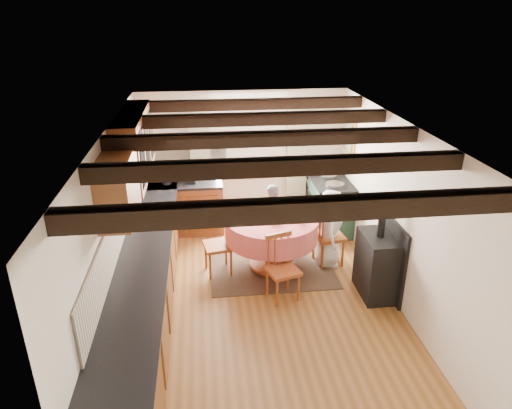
{
  "coord_description": "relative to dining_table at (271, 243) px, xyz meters",
  "views": [
    {
      "loc": [
        -0.7,
        -5.09,
        3.71
      ],
      "look_at": [
        0.0,
        0.8,
        1.15
      ],
      "focal_mm": 32.53,
      "sensor_mm": 36.0,
      "label": 1
    }
  ],
  "objects": [
    {
      "name": "floor",
      "position": [
        -0.26,
        -1.01,
        -0.42
      ],
      "size": [
        3.6,
        5.5,
        0.0
      ],
      "primitive_type": "cube",
      "color": "#975B2B",
      "rests_on": "ground"
    },
    {
      "name": "ceiling",
      "position": [
        -0.26,
        -1.01,
        1.98
      ],
      "size": [
        3.6,
        5.5,
        0.0
      ],
      "primitive_type": "cube",
      "color": "white",
      "rests_on": "ground"
    },
    {
      "name": "wall_back",
      "position": [
        -0.26,
        1.74,
        0.78
      ],
      "size": [
        3.6,
        0.0,
        2.4
      ],
      "primitive_type": "cube",
      "color": "silver",
      "rests_on": "ground"
    },
    {
      "name": "wall_front",
      "position": [
        -0.26,
        -3.76,
        0.78
      ],
      "size": [
        3.6,
        0.0,
        2.4
      ],
      "primitive_type": "cube",
      "color": "silver",
      "rests_on": "ground"
    },
    {
      "name": "wall_left",
      "position": [
        -2.06,
        -1.01,
        0.78
      ],
      "size": [
        0.0,
        5.5,
        2.4
      ],
      "primitive_type": "cube",
      "color": "silver",
      "rests_on": "ground"
    },
    {
      "name": "wall_right",
      "position": [
        1.54,
        -1.01,
        0.78
      ],
      "size": [
        0.0,
        5.5,
        2.4
      ],
      "primitive_type": "cube",
      "color": "silver",
      "rests_on": "ground"
    },
    {
      "name": "beam_a",
      "position": [
        -0.26,
        -3.01,
        1.89
      ],
      "size": [
        3.6,
        0.16,
        0.16
      ],
      "primitive_type": "cube",
      "color": "black",
      "rests_on": "ceiling"
    },
    {
      "name": "beam_b",
      "position": [
        -0.26,
        -2.01,
        1.89
      ],
      "size": [
        3.6,
        0.16,
        0.16
      ],
      "primitive_type": "cube",
      "color": "black",
      "rests_on": "ceiling"
    },
    {
      "name": "beam_c",
      "position": [
        -0.26,
        -1.01,
        1.89
      ],
      "size": [
        3.6,
        0.16,
        0.16
      ],
      "primitive_type": "cube",
      "color": "black",
      "rests_on": "ceiling"
    },
    {
      "name": "beam_d",
      "position": [
        -0.26,
        -0.01,
        1.89
      ],
      "size": [
        3.6,
        0.16,
        0.16
      ],
      "primitive_type": "cube",
      "color": "black",
      "rests_on": "ceiling"
    },
    {
      "name": "beam_e",
      "position": [
        -0.26,
        0.99,
        1.89
      ],
      "size": [
        3.6,
        0.16,
        0.16
      ],
      "primitive_type": "cube",
      "color": "black",
      "rests_on": "ceiling"
    },
    {
      "name": "splash_left",
      "position": [
        -2.04,
        -0.71,
        0.78
      ],
      "size": [
        0.02,
        4.5,
        0.55
      ],
      "primitive_type": "cube",
      "color": "beige",
      "rests_on": "wall_left"
    },
    {
      "name": "splash_back",
      "position": [
        -1.26,
        1.72,
        0.78
      ],
      "size": [
        1.4,
        0.02,
        0.55
      ],
      "primitive_type": "cube",
      "color": "beige",
      "rests_on": "wall_back"
    },
    {
      "name": "base_cabinet_left",
      "position": [
        -1.76,
        -1.01,
        0.02
      ],
      "size": [
        0.6,
        5.3,
        0.88
      ],
      "primitive_type": "cube",
      "color": "brown",
      "rests_on": "floor"
    },
    {
      "name": "base_cabinet_back",
      "position": [
        -1.31,
        1.44,
        0.02
      ],
      "size": [
        1.3,
        0.6,
        0.88
      ],
      "primitive_type": "cube",
      "color": "brown",
      "rests_on": "floor"
    },
    {
      "name": "worktop_left",
      "position": [
        -1.74,
        -1.01,
        0.48
      ],
      "size": [
        0.64,
        5.3,
        0.04
      ],
      "primitive_type": "cube",
      "color": "black",
      "rests_on": "base_cabinet_left"
    },
    {
      "name": "worktop_back",
      "position": [
        -1.31,
        1.42,
        0.48
      ],
      "size": [
        1.3,
        0.64,
        0.04
      ],
      "primitive_type": "cube",
      "color": "black",
      "rests_on": "base_cabinet_back"
    },
    {
      "name": "wall_cabinet_glass",
      "position": [
        -1.89,
        0.19,
        1.53
      ],
      "size": [
        0.34,
        1.8,
        0.9
      ],
      "primitive_type": "cube",
      "color": "brown",
      "rests_on": "wall_left"
    },
    {
      "name": "wall_cabinet_solid",
      "position": [
        -1.89,
        -1.31,
        1.48
      ],
      "size": [
        0.34,
        0.9,
        0.7
      ],
      "primitive_type": "cube",
      "color": "brown",
      "rests_on": "wall_left"
    },
    {
      "name": "window_frame",
      "position": [
        -0.16,
        1.73,
        1.18
      ],
      "size": [
        1.34,
        0.03,
        1.54
      ],
      "primitive_type": "cube",
      "color": "white",
      "rests_on": "wall_back"
    },
    {
      "name": "window_pane",
      "position": [
        -0.16,
        1.73,
        1.18
      ],
      "size": [
        1.2,
        0.01,
        1.4
      ],
      "primitive_type": "cube",
      "color": "white",
      "rests_on": "wall_back"
    },
    {
      "name": "curtain_left",
      "position": [
        -1.01,
        1.64,
        0.68
      ],
      "size": [
        0.35,
        0.1,
        2.1
      ],
      "primitive_type": "cube",
      "color": "beige",
      "rests_on": "wall_back"
    },
    {
      "name": "curtain_right",
      "position": [
        0.69,
        1.64,
        0.68
      ],
      "size": [
        0.35,
        0.1,
        2.1
      ],
      "primitive_type": "cube",
      "color": "beige",
      "rests_on": "wall_back"
    },
    {
      "name": "curtain_rod",
      "position": [
        -0.16,
        1.64,
        1.78
      ],
      "size": [
        2.0,
        0.03,
        0.03
      ],
      "primitive_type": "cylinder",
      "rotation": [
        0.0,
        1.57,
        0.0
      ],
      "color": "black",
      "rests_on": "wall_back"
    },
    {
      "name": "wall_picture",
      "position": [
        1.51,
        1.29,
        1.28
      ],
      "size": [
        0.04,
        0.5,
        0.6
      ],
      "primitive_type": "cube",
      "color": "gold",
      "rests_on": "wall_right"
    },
    {
      "name": "wall_plate",
      "position": [
        0.79,
        1.71,
        1.28
      ],
      "size": [
        0.3,
        0.02,
        0.3
      ],
      "primitive_type": "cylinder",
      "rotation": [
        1.57,
        0.0,
        0.0
      ],
      "color": "silver",
      "rests_on": "wall_back"
    },
    {
      "name": "rug",
      "position": [
        0.0,
        0.0,
        -0.41
      ],
      "size": [
        1.87,
        1.45,
        0.01
      ],
      "primitive_type": "cube",
      "color": "#4E3921",
      "rests_on": "floor"
    },
    {
      "name": "dining_table",
      "position": [
        0.0,
        0.0,
        0.0
      ],
      "size": [
        1.38,
        1.38,
        0.83
      ],
      "primitive_type": null,
      "color": "#C66767",
      "rests_on": "floor"
    },
    {
      "name": "chair_near",
      "position": [
        0.04,
        -0.82,
        0.05
      ],
      "size": [
        0.5,
        0.52,
        0.93
      ],
      "primitive_type": null,
      "rotation": [
        0.0,
        0.0,
        0.3
      ],
      "color": "#9A451A",
      "rests_on": "floor"
    },
    {
      "name": "chair_left",
      "position": [
        -0.81,
        -0.04,
        0.06
      ],
      "size": [
        0.5,
        0.48,
        0.96
      ],
      "primitive_type": null,
      "rotation": [
        0.0,
        0.0,
        -1.4
      ],
      "color": "#9A451A",
      "rests_on": "floor"
    },
    {
      "name": "chair_right",
      "position": [
        0.89,
        0.03,
        0.09
      ],
      "size": [
        0.51,
        0.49,
        1.02
      ],
      "primitive_type": null,
      "rotation": [
        0.0,
        0.0,
        1.71
      ],
      "color": "#9A451A",
      "rests_on": "floor"
    },
    {
      "name": "aga_range",
      "position": [
        1.21,
        1.19,
        0.05
      ],
      "size": [
        0.65,
        1.01,
        0.93
      ],
      "primitive_type": null,
      "color": "#1C402F",
      "rests_on": "floor"
    },
    {
      "name": "cast_iron_stove",
      "position": [
        1.32,
        -0.86,
        0.28
      ],
      "size": [
        0.42,
        0.69,
        1.39
      ],
      "primitive_type": null,
      "color": "black",
      "rests_on": "floor"
    },
    {
      "name": "child_far",
      "position": [
        0.1,
        0.66,
        0.14
      ],
      "size": [
        0.42,
        0.28,
        1.11
      ],
      "primitive_type": "imported",
      "rotation": [
        0.0,
        0.0,
        3.19
      ],
      "color": "#353A3F",
      "rests_on": "floor"
    },
    {
      "name": "child_right",
      "position": [
        0.89,
        0.01,
        0.19
      ],
      "size": [
        0.51,
        0.67,
        1.22
      ],
      "primitive_type": "imported",
      "rotation": [
        0.0,
        0.0,
        1.35
      ],
      "color": "white",
      "rests_on": "floor"
    },
    {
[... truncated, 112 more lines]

